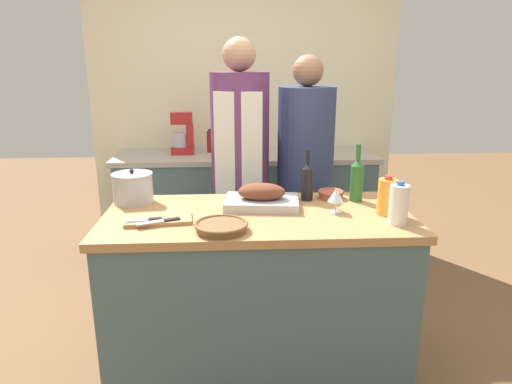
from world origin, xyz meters
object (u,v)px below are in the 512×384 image
Objects in this scene: condiment_bottle_short at (302,149)px; person_cook_guest at (305,172)px; wine_bottle_green at (357,179)px; knife_paring at (145,220)px; cutting_board at (159,219)px; milk_jug at (399,204)px; mixing_bowl at (331,194)px; condiment_bottle_tall at (318,147)px; wine_glass_left at (336,196)px; wine_bottle_dark at (307,180)px; person_cook_aproned at (240,165)px; wicker_basket at (221,226)px; stand_mixer at (183,137)px; juice_jug at (387,197)px; knife_chef at (160,221)px; condiment_bottle_extra at (210,141)px; stock_pot at (133,188)px; roasting_pan at (262,198)px; knife_bread at (157,214)px.

condiment_bottle_short is 0.61m from person_cook_guest.
wine_bottle_green is 1.87× the size of knife_paring.
cutting_board is 1.11m from milk_jug.
mixing_bowl is 0.93× the size of condiment_bottle_tall.
milk_jug is at bearing -83.14° from condiment_bottle_short.
condiment_bottle_tall reaches higher than wine_glass_left.
wine_bottle_dark is 0.68m from person_cook_aproned.
stand_mixer is (-0.34, 1.83, 0.10)m from wicker_basket.
juice_jug reaches higher than knife_paring.
knife_chef is 1.75m from stand_mixer.
wine_bottle_dark is at bearing -169.52° from mixing_bowl.
person_cook_guest is at bearing 104.77° from wine_bottle_green.
wine_bottle_dark is (-0.14, -0.03, 0.09)m from mixing_bowl.
wicker_basket is 0.83m from juice_jug.
condiment_bottle_extra is 0.12× the size of person_cook_guest.
wine_glass_left is (-0.25, 0.18, -0.01)m from milk_jug.
knife_chef is (-0.87, -0.38, -0.00)m from mixing_bowl.
cutting_board is at bearing -165.27° from wine_bottle_green.
milk_jug is at bearing -1.97° from knife_chef.
knife_paring is (-0.80, -0.33, -0.09)m from wine_bottle_dark.
cutting_board is 1.52× the size of stock_pot.
wicker_basket is 0.33m from cutting_board.
juice_jug is at bearing -9.73° from wine_glass_left.
condiment_bottle_tall reaches higher than cutting_board.
mixing_bowl is 1.66m from stand_mixer.
stock_pot is 0.77× the size of wine_bottle_dark.
wicker_basket is 0.71× the size of stand_mixer.
condiment_bottle_short is (0.41, 1.33, -0.00)m from roasting_pan.
juice_jug is 0.92m from person_cook_guest.
knife_paring is 1.31m from person_cook_guest.
wine_bottle_dark is at bearing -103.35° from condiment_bottle_tall.
knife_paring is at bearing -70.58° from stock_pot.
milk_jug is 1.09m from knife_chef.
knife_paring is 1.83m from condiment_bottle_short.
mixing_bowl is 0.72× the size of condiment_bottle_extra.
knife_paring is 0.48× the size of stand_mixer.
roasting_pan is at bearing 163.42° from wine_glass_left.
juice_jug is at bearing 13.05° from wicker_basket.
roasting_pan is 0.53m from cutting_board.
knife_chef reaches higher than knife_bread.
stand_mixer reaches higher than juice_jug.
wine_bottle_dark is at bearing 14.38° from knife_bread.
wine_bottle_green reaches higher than stock_pot.
knife_paring is at bearing 160.42° from knife_chef.
stock_pot is 0.37m from knife_paring.
juice_jug reaches higher than stock_pot.
knife_paring is at bearing -124.22° from person_cook_guest.
person_cook_guest is at bearing -40.97° from stand_mixer.
roasting_pan is 2.61× the size of condiment_bottle_tall.
condiment_bottle_extra is 1.07m from person_cook_guest.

